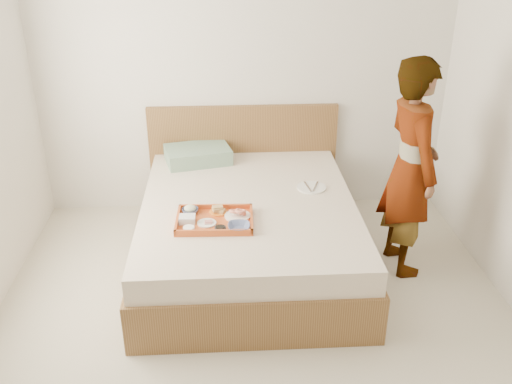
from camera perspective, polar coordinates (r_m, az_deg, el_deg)
The scene contains 16 objects.
ground at distance 3.61m, azimuth 0.27°, elevation -15.73°, with size 3.50×4.00×0.01m, color beige.
wall_back at distance 4.82m, azimuth -1.25°, elevation 12.76°, with size 3.50×0.01×2.60m, color silver.
bed at distance 4.27m, azimuth -0.75°, elevation -4.08°, with size 1.65×2.00×0.53m, color brown.
headboard at distance 5.05m, azimuth -1.29°, elevation 3.52°, with size 1.65×0.06×0.95m, color brown.
pillow at distance 4.82m, azimuth -5.89°, elevation 3.78°, with size 0.53×0.36×0.13m, color gray.
tray at distance 3.85m, azimuth -4.19°, elevation -2.80°, with size 0.52×0.38×0.05m, color #C54716.
prawn_plate at distance 3.90m, azimuth -1.87°, elevation -2.42°, with size 0.18×0.18×0.01m, color white.
navy_bowl_big at distance 3.74m, azimuth -1.73°, elevation -3.53°, with size 0.15×0.15×0.04m, color navy.
sauce_dish at distance 3.73m, azimuth -3.62°, elevation -3.74°, with size 0.08×0.08×0.03m, color black.
meat_plate at distance 3.82m, azimuth -4.99°, elevation -3.14°, with size 0.13×0.13×0.01m, color white.
bread_plate at distance 3.96m, azimuth -3.85°, elevation -2.03°, with size 0.13×0.13×0.01m, color orange.
salad_bowl at distance 3.96m, azimuth -6.66°, elevation -1.89°, with size 0.11×0.11×0.04m, color navy.
plastic_tub at distance 3.85m, azimuth -6.95°, elevation -2.74°, with size 0.11×0.09×0.05m, color silver.
cheese_round at distance 3.75m, azimuth -6.80°, elevation -3.71°, with size 0.08×0.08×0.03m, color white.
dinner_plate at distance 4.35m, azimuth 5.62°, elevation 0.45°, with size 0.22×0.22×0.01m, color white.
person at distance 4.16m, azimuth 15.31°, elevation 2.33°, with size 0.58×0.38×1.60m, color beige.
Camera 1 is at (-0.18, -2.69, 2.41)m, focal length 39.64 mm.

